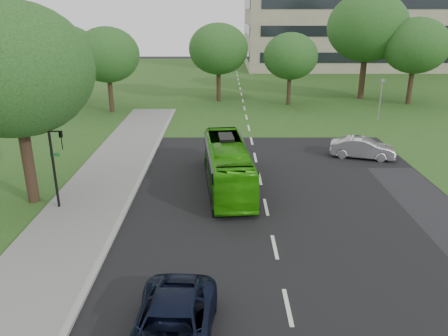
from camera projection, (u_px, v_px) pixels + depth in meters
name	position (u px, v px, depth m)	size (l,w,h in m)	color
ground	(270.00, 225.00, 20.43)	(160.00, 160.00, 0.00)	black
street_surfaces	(242.00, 115.00, 41.82)	(120.00, 120.00, 0.15)	black
tree_park_a	(107.00, 55.00, 41.43)	(6.12, 6.12, 8.13)	black
tree_park_b	(218.00, 49.00, 46.59)	(6.34, 6.34, 8.32)	black
tree_park_c	(291.00, 56.00, 44.90)	(5.60, 5.60, 7.44)	black
tree_park_d	(368.00, 27.00, 47.24)	(8.69, 8.69, 11.49)	black
tree_park_e	(416.00, 46.00, 44.97)	(6.68, 6.68, 8.91)	black
tree_park_f	(69.00, 51.00, 46.27)	(6.03, 6.03, 8.05)	black
tree_side_near	(13.00, 70.00, 20.70)	(7.57, 7.57, 10.05)	black
bus	(228.00, 165.00, 24.64)	(2.13, 9.10, 2.53)	#2C9C0B
sedan	(362.00, 148.00, 29.61)	(1.48, 4.23, 1.40)	silver
suv	(171.00, 331.00, 12.66)	(2.40, 5.21, 1.45)	black
traffic_light	(56.00, 159.00, 21.22)	(0.72, 0.20, 4.52)	black
camera_pole	(381.00, 95.00, 38.41)	(0.35, 0.31, 3.87)	gray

